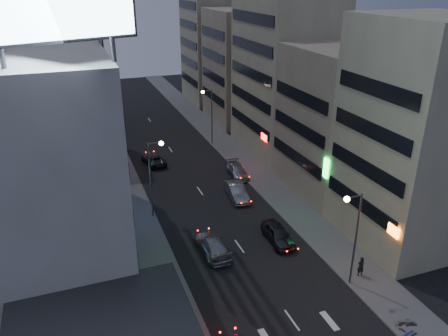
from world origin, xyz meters
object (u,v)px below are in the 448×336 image
road_car_silver (213,245)px  scooter_silver_a (438,335)px  person (361,266)px  scooter_silver_b (415,313)px  parked_car_right_far (237,171)px  parked_car_right_near (278,234)px  scooter_blue (413,324)px  parked_car_right_mid (236,191)px  scooter_black_b (409,313)px  parked_car_left (154,159)px

road_car_silver → scooter_silver_a: bearing=125.6°
person → scooter_silver_b: 5.72m
parked_car_right_far → parked_car_right_near: bearing=-92.8°
parked_car_right_near → scooter_silver_b: parked_car_right_near is taller
scooter_blue → scooter_silver_b: size_ratio=0.79×
parked_car_right_far → road_car_silver: size_ratio=0.91×
road_car_silver → parked_car_right_mid: bearing=-122.6°
parked_car_right_far → scooter_silver_b: (2.50, -27.55, 0.05)m
parked_car_right_far → road_car_silver: (-8.21, -14.48, 0.07)m
scooter_black_b → parked_car_right_far: bearing=-5.4°
parked_car_right_near → parked_car_right_mid: bearing=94.0°
scooter_silver_a → scooter_black_b: 2.42m
scooter_blue → parked_car_right_far: bearing=-8.5°
parked_car_right_near → scooter_black_b: bearing=-69.5°
parked_car_right_far → person: person is taller
parked_car_right_far → scooter_blue: (1.73, -28.24, -0.08)m
parked_car_left → parked_car_right_mid: bearing=109.7°
parked_car_left → scooter_blue: 37.08m
parked_car_left → parked_car_right_far: size_ratio=1.00×
person → scooter_black_b: (0.14, -5.44, -0.28)m
parked_car_right_mid → parked_car_left: size_ratio=1.00×
person → scooter_silver_a: person is taller
parked_car_right_mid → parked_car_right_far: (2.30, 5.43, -0.10)m
person → road_car_silver: bearing=-33.5°
person → scooter_silver_a: size_ratio=0.86×
parked_car_right_near → scooter_blue: 13.84m
parked_car_right_mid → scooter_black_b: (4.49, -21.86, -0.10)m
parked_car_right_near → scooter_blue: (3.70, -13.33, -0.18)m
parked_car_right_far → scooter_blue: size_ratio=2.97×
parked_car_right_near → scooter_black_b: (4.15, -12.39, -0.10)m
road_car_silver → scooter_black_b: 16.51m
parked_car_right_far → parked_car_right_mid: bearing=-108.2°
scooter_silver_a → parked_car_right_mid: bearing=7.6°
parked_car_right_near → scooter_blue: bearing=-72.6°
parked_car_right_mid → parked_car_right_far: 5.90m
parked_car_right_mid → parked_car_left: bearing=122.7°
person → scooter_silver_a: bearing=95.2°
road_car_silver → scooter_silver_b: bearing=129.9°
person → parked_car_right_near: bearing=-57.8°
parked_car_right_far → scooter_silver_a: 29.80m
parked_car_right_near → parked_car_left: parked_car_right_near is taller
parked_car_right_mid → scooter_black_b: 22.32m
parked_car_right_near → scooter_silver_a: (4.43, -14.79, -0.06)m
parked_car_right_mid → road_car_silver: parked_car_right_mid is taller
parked_car_right_near → parked_car_left: size_ratio=0.97×
parked_car_left → road_car_silver: bearing=84.0°
parked_car_left → person: bearing=102.8°
road_car_silver → scooter_silver_a: road_car_silver is taller
scooter_silver_b → person: bearing=23.9°
person → scooter_black_b: bearing=93.6°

